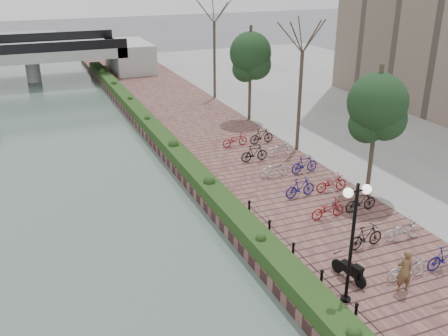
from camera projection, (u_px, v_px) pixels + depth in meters
promenade at (229, 153)px, 31.21m from camera, size 8.00×75.00×0.50m
inland_pavement at (427, 124)px, 36.88m from camera, size 24.00×75.00×0.50m
hedge at (165, 140)px, 31.93m from camera, size 1.10×56.00×0.60m
chain_fence at (338, 296)px, 16.81m from camera, size 0.10×14.10×0.70m
lamppost at (355, 218)px, 15.97m from camera, size 1.02×0.32×4.39m
motorcycle at (349, 269)px, 18.14m from camera, size 0.68×1.46×0.88m
pedestrian at (405, 270)px, 17.39m from camera, size 0.67×0.50×1.66m
bicycle_parking at (315, 185)px, 25.03m from camera, size 2.40×17.32×1.00m
street_trees at (331, 113)px, 27.21m from camera, size 3.20×37.12×6.80m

